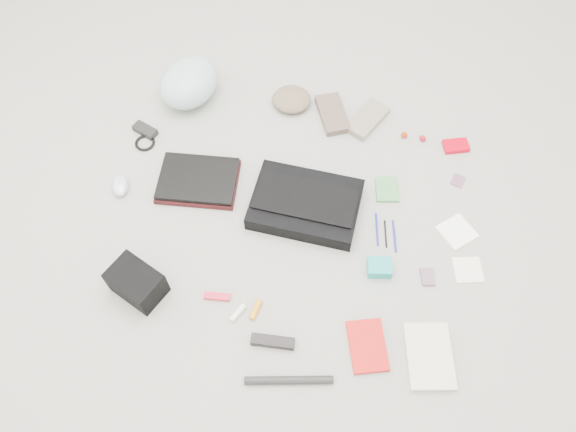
% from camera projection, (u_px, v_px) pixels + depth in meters
% --- Properties ---
extents(ground_plane, '(4.00, 4.00, 0.00)m').
position_uv_depth(ground_plane, '(288.00, 222.00, 2.29)').
color(ground_plane, gray).
extents(messenger_bag, '(0.43, 0.31, 0.07)m').
position_uv_depth(messenger_bag, '(306.00, 204.00, 2.29)').
color(messenger_bag, black).
rests_on(messenger_bag, ground_plane).
extents(bag_flap, '(0.41, 0.19, 0.01)m').
position_uv_depth(bag_flap, '(306.00, 199.00, 2.26)').
color(bag_flap, black).
rests_on(bag_flap, messenger_bag).
extents(laptop_sleeve, '(0.36, 0.29, 0.02)m').
position_uv_depth(laptop_sleeve, '(198.00, 182.00, 2.38)').
color(laptop_sleeve, '#360E10').
rests_on(laptop_sleeve, ground_plane).
extents(laptop, '(0.35, 0.28, 0.02)m').
position_uv_depth(laptop, '(198.00, 179.00, 2.36)').
color(laptop, black).
rests_on(laptop, laptop_sleeve).
extents(bike_helmet, '(0.31, 0.35, 0.18)m').
position_uv_depth(bike_helmet, '(189.00, 83.00, 2.56)').
color(bike_helmet, '#A7C8C7').
rests_on(bike_helmet, ground_plane).
extents(beanie, '(0.20, 0.20, 0.06)m').
position_uv_depth(beanie, '(291.00, 99.00, 2.59)').
color(beanie, brown).
rests_on(beanie, ground_plane).
extents(mitten_left, '(0.20, 0.25, 0.03)m').
position_uv_depth(mitten_left, '(333.00, 114.00, 2.57)').
color(mitten_left, brown).
rests_on(mitten_left, ground_plane).
extents(mitten_right, '(0.19, 0.24, 0.03)m').
position_uv_depth(mitten_right, '(367.00, 119.00, 2.55)').
color(mitten_right, gray).
rests_on(mitten_right, ground_plane).
extents(power_brick, '(0.12, 0.08, 0.03)m').
position_uv_depth(power_brick, '(145.00, 130.00, 2.52)').
color(power_brick, black).
rests_on(power_brick, ground_plane).
extents(cable_coil, '(0.11, 0.11, 0.01)m').
position_uv_depth(cable_coil, '(145.00, 143.00, 2.49)').
color(cable_coil, black).
rests_on(cable_coil, ground_plane).
extents(mouse, '(0.10, 0.13, 0.04)m').
position_uv_depth(mouse, '(120.00, 185.00, 2.36)').
color(mouse, '#B5B7C7').
rests_on(mouse, ground_plane).
extents(camera_bag, '(0.23, 0.20, 0.13)m').
position_uv_depth(camera_bag, '(137.00, 283.00, 2.09)').
color(camera_bag, black).
rests_on(camera_bag, ground_plane).
extents(multitool, '(0.10, 0.04, 0.02)m').
position_uv_depth(multitool, '(217.00, 297.00, 2.12)').
color(multitool, red).
rests_on(multitool, ground_plane).
extents(toiletry_tube_white, '(0.05, 0.08, 0.02)m').
position_uv_depth(toiletry_tube_white, '(238.00, 313.00, 2.08)').
color(toiletry_tube_white, white).
rests_on(toiletry_tube_white, ground_plane).
extents(toiletry_tube_orange, '(0.03, 0.08, 0.02)m').
position_uv_depth(toiletry_tube_orange, '(256.00, 310.00, 2.09)').
color(toiletry_tube_orange, orange).
rests_on(toiletry_tube_orange, ground_plane).
extents(u_lock, '(0.16, 0.06, 0.03)m').
position_uv_depth(u_lock, '(273.00, 342.00, 2.02)').
color(u_lock, black).
rests_on(u_lock, ground_plane).
extents(bike_pump, '(0.31, 0.11, 0.03)m').
position_uv_depth(bike_pump, '(289.00, 380.00, 1.95)').
color(bike_pump, black).
rests_on(bike_pump, ground_plane).
extents(book_red, '(0.19, 0.23, 0.02)m').
position_uv_depth(book_red, '(367.00, 346.00, 2.02)').
color(book_red, red).
rests_on(book_red, ground_plane).
extents(book_white, '(0.22, 0.27, 0.03)m').
position_uv_depth(book_white, '(429.00, 356.00, 2.00)').
color(book_white, beige).
rests_on(book_white, ground_plane).
extents(notepad, '(0.12, 0.14, 0.01)m').
position_uv_depth(notepad, '(387.00, 189.00, 2.37)').
color(notepad, '#448647').
rests_on(notepad, ground_plane).
extents(pen_blue, '(0.04, 0.15, 0.01)m').
position_uv_depth(pen_blue, '(377.00, 229.00, 2.27)').
color(pen_blue, '#18239A').
rests_on(pen_blue, ground_plane).
extents(pen_black, '(0.03, 0.12, 0.01)m').
position_uv_depth(pen_black, '(386.00, 234.00, 2.26)').
color(pen_black, black).
rests_on(pen_black, ground_plane).
extents(pen_navy, '(0.04, 0.14, 0.01)m').
position_uv_depth(pen_navy, '(395.00, 236.00, 2.26)').
color(pen_navy, navy).
rests_on(pen_navy, ground_plane).
extents(accordion_wallet, '(0.11, 0.09, 0.05)m').
position_uv_depth(accordion_wallet, '(379.00, 267.00, 2.16)').
color(accordion_wallet, teal).
rests_on(accordion_wallet, ground_plane).
extents(card_deck, '(0.07, 0.08, 0.01)m').
position_uv_depth(card_deck, '(428.00, 277.00, 2.16)').
color(card_deck, slate).
rests_on(card_deck, ground_plane).
extents(napkin_top, '(0.18, 0.18, 0.01)m').
position_uv_depth(napkin_top, '(457.00, 232.00, 2.27)').
color(napkin_top, white).
rests_on(napkin_top, ground_plane).
extents(napkin_bottom, '(0.13, 0.13, 0.01)m').
position_uv_depth(napkin_bottom, '(468.00, 270.00, 2.18)').
color(napkin_bottom, white).
rests_on(napkin_bottom, ground_plane).
extents(lollipop_a, '(0.03, 0.03, 0.03)m').
position_uv_depth(lollipop_a, '(404.00, 135.00, 2.51)').
color(lollipop_a, '#9D2308').
rests_on(lollipop_a, ground_plane).
extents(lollipop_b, '(0.03, 0.03, 0.02)m').
position_uv_depth(lollipop_b, '(422.00, 138.00, 2.50)').
color(lollipop_b, '#9A110F').
rests_on(lollipop_b, ground_plane).
extents(lollipop_c, '(0.03, 0.03, 0.02)m').
position_uv_depth(lollipop_c, '(423.00, 139.00, 2.50)').
color(lollipop_c, '#A2091C').
rests_on(lollipop_c, ground_plane).
extents(altoids_tin, '(0.13, 0.10, 0.02)m').
position_uv_depth(altoids_tin, '(456.00, 146.00, 2.48)').
color(altoids_tin, red).
rests_on(altoids_tin, ground_plane).
extents(stamp_sheet, '(0.07, 0.07, 0.00)m').
position_uv_depth(stamp_sheet, '(458.00, 181.00, 2.40)').
color(stamp_sheet, '#7A5068').
rests_on(stamp_sheet, ground_plane).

